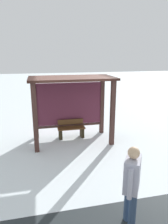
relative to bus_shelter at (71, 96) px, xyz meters
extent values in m
plane|color=white|center=(0.00, -0.23, -1.70)|extent=(60.00, 60.00, 0.00)
cube|color=#412923|center=(-1.33, -0.84, -0.53)|extent=(0.15, 0.15, 2.33)
cube|color=#412923|center=(1.33, -0.84, -0.53)|extent=(0.15, 0.15, 2.33)
cube|color=#412923|center=(-1.33, 0.39, -0.53)|extent=(0.15, 0.15, 2.33)
cube|color=#412923|center=(1.33, 0.39, -0.53)|extent=(0.15, 0.15, 2.33)
cube|color=#341D17|center=(0.00, -0.23, 0.67)|extent=(2.99, 1.57, 0.08)
cube|color=#5B2437|center=(0.00, 0.39, -0.40)|extent=(2.51, 0.08, 1.66)
cube|color=#412923|center=(0.00, 0.37, -1.29)|extent=(2.51, 0.06, 0.08)
cube|color=#56361B|center=(0.00, 0.09, -1.29)|extent=(1.06, 0.37, 0.05)
cube|color=#56361B|center=(0.00, 0.26, -1.09)|extent=(1.01, 0.04, 0.20)
cube|color=#2B2415|center=(0.43, 0.09, -1.51)|extent=(0.12, 0.31, 0.38)
cube|color=#2B2415|center=(-0.43, 0.09, -1.51)|extent=(0.12, 0.31, 0.38)
cube|color=#AAACBF|center=(0.39, -4.40, -0.60)|extent=(0.47, 0.53, 0.62)
sphere|color=tan|center=(0.39, -4.40, -0.18)|extent=(0.21, 0.21, 0.21)
cylinder|color=#334969|center=(0.38, -4.52, -1.30)|extent=(0.19, 0.19, 0.79)
cylinder|color=#334969|center=(0.39, -4.29, -1.30)|extent=(0.19, 0.19, 0.79)
cylinder|color=#AAACBF|center=(0.24, -4.64, -0.63)|extent=(0.12, 0.12, 0.56)
cylinder|color=#AAACBF|center=(0.54, -4.17, -0.63)|extent=(0.12, 0.12, 0.56)
camera|label=1|loc=(-1.18, -7.38, 1.47)|focal=32.92mm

